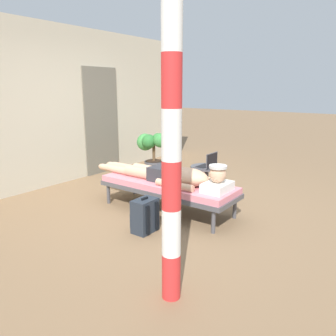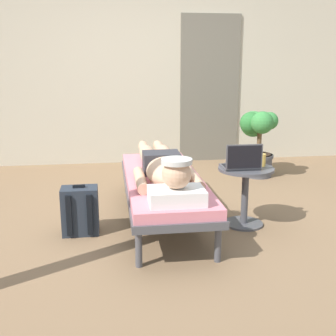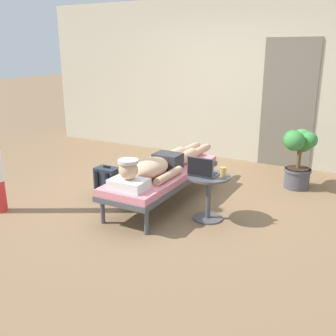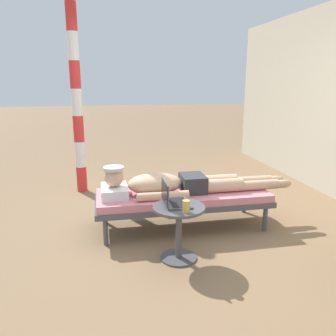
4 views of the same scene
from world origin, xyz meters
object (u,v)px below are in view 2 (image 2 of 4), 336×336
(drink_glass, at_px, (262,160))
(backpack, at_px, (80,211))
(person_reclining, at_px, (164,167))
(lounge_chair, at_px, (163,184))
(laptop, at_px, (242,162))
(side_table, at_px, (245,186))
(potted_plant, at_px, (257,136))

(drink_glass, relative_size, backpack, 0.26)
(person_reclining, xyz_separation_m, drink_glass, (0.85, -0.09, 0.06))
(lounge_chair, relative_size, laptop, 6.27)
(backpack, bearing_deg, laptop, -2.53)
(laptop, bearing_deg, drink_glass, 20.96)
(person_reclining, distance_m, side_table, 0.72)
(laptop, xyz_separation_m, drink_glass, (0.21, 0.08, -0.00))
(lounge_chair, bearing_deg, drink_glass, -11.78)
(side_table, bearing_deg, person_reclining, 170.39)
(person_reclining, height_order, side_table, person_reclining)
(laptop, bearing_deg, lounge_chair, 158.01)
(person_reclining, bearing_deg, laptop, -14.89)
(side_table, xyz_separation_m, potted_plant, (0.66, 1.58, 0.15))
(lounge_chair, bearing_deg, potted_plant, 45.47)
(lounge_chair, xyz_separation_m, potted_plant, (1.36, 1.38, 0.16))
(laptop, bearing_deg, backpack, 177.47)
(side_table, bearing_deg, backpack, 179.64)
(laptop, bearing_deg, person_reclining, 165.11)
(potted_plant, bearing_deg, person_reclining, -132.77)
(lounge_chair, height_order, backpack, backpack)
(person_reclining, xyz_separation_m, side_table, (0.70, -0.12, -0.16))
(side_table, distance_m, drink_glass, 0.27)
(side_table, distance_m, backpack, 1.43)
(side_table, bearing_deg, drink_glass, 11.00)
(lounge_chair, bearing_deg, laptop, -21.99)
(person_reclining, distance_m, drink_glass, 0.85)
(person_reclining, distance_m, laptop, 0.66)
(person_reclining, relative_size, backpack, 5.12)
(person_reclining, relative_size, potted_plant, 2.58)
(side_table, height_order, potted_plant, potted_plant)
(laptop, bearing_deg, potted_plant, 66.23)
(lounge_chair, distance_m, drink_glass, 0.89)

